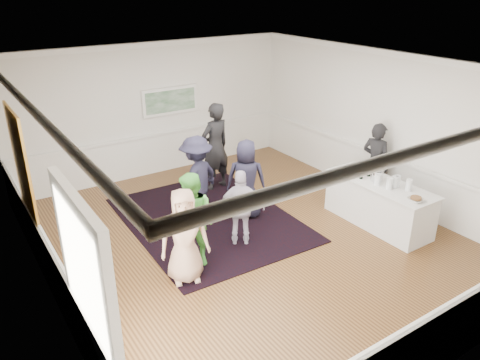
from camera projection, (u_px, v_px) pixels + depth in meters
floor at (248, 238)px, 8.83m from camera, size 8.00×8.00×0.00m
ceiling at (250, 67)px, 7.56m from camera, size 7.00×8.00×0.02m
wall_left at (39, 210)px, 6.41m from camera, size 0.02×8.00×3.20m
wall_right at (384, 127)px, 9.97m from camera, size 0.02×8.00×3.20m
wall_back at (155, 110)px, 11.25m from camera, size 7.00×0.02×3.20m
wall_front at (455, 267)px, 5.14m from camera, size 7.00×0.02×3.20m
wainscoting at (248, 215)px, 8.63m from camera, size 7.00×8.00×1.00m
mirror at (22, 166)px, 7.35m from camera, size 0.05×1.25×1.85m
doorway at (87, 290)px, 5.06m from camera, size 0.10×1.78×2.56m
landscape_painting at (170, 101)px, 11.34m from camera, size 1.44×0.06×0.66m
area_rug at (209, 219)px, 9.52m from camera, size 3.15×4.07×0.02m
serving_table at (378, 203)px, 9.18m from camera, size 0.84×2.21×0.89m
bartender at (375, 163)px, 9.99m from camera, size 0.54×0.71×1.77m
guest_tan at (184, 236)px, 7.33m from camera, size 0.89×0.71×1.60m
guest_green at (193, 220)px, 7.76m from camera, size 0.95×1.00×1.64m
guest_lilac at (241, 208)px, 8.39m from camera, size 0.90×0.75×1.45m
guest_dark_a at (197, 179)px, 9.21m from camera, size 1.30×1.04×1.76m
guest_dark_b at (215, 147)px, 10.57m from camera, size 0.81×0.60×2.02m
guest_navy at (246, 179)px, 9.36m from camera, size 0.95×0.89×1.63m
wine_bottles at (363, 168)px, 9.29m from camera, size 0.40×0.25×0.31m
juice_pitchers at (393, 182)px, 8.74m from camera, size 0.40×0.61×0.24m
ice_bucket at (377, 175)px, 9.06m from camera, size 0.26×0.26×0.25m
nut_bowl at (416, 199)px, 8.26m from camera, size 0.28×0.28×0.08m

